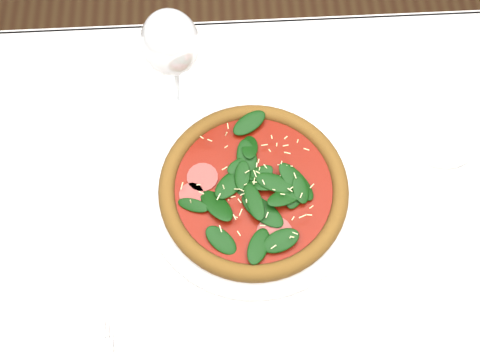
{
  "coord_description": "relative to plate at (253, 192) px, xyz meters",
  "views": [
    {
      "loc": [
        -0.07,
        -0.32,
        1.59
      ],
      "look_at": [
        -0.05,
        0.05,
        0.77
      ],
      "focal_mm": 40.0,
      "sensor_mm": 36.0,
      "label": 1
    }
  ],
  "objects": [
    {
      "name": "saucer_far",
      "position": [
        0.34,
        0.09,
        -0.0
      ],
      "size": [
        0.13,
        0.13,
        0.01
      ],
      "color": "silver",
      "rests_on": "dining_table"
    },
    {
      "name": "ground",
      "position": [
        0.03,
        -0.03,
        -0.76
      ],
      "size": [
        6.0,
        6.0,
        0.0
      ],
      "primitive_type": "plane",
      "color": "brown",
      "rests_on": "ground"
    },
    {
      "name": "plate",
      "position": [
        0.0,
        0.0,
        0.0
      ],
      "size": [
        0.37,
        0.37,
        0.02
      ],
      "color": "silver",
      "rests_on": "dining_table"
    },
    {
      "name": "fork",
      "position": [
        -0.23,
        -0.26,
        0.01
      ],
      "size": [
        0.02,
        0.14,
        0.0
      ],
      "rotation": [
        0.0,
        0.0,
        0.04
      ],
      "color": "silver",
      "rests_on": "napkin"
    },
    {
      "name": "dining_table",
      "position": [
        0.03,
        -0.03,
        -0.11
      ],
      "size": [
        1.21,
        0.81,
        0.75
      ],
      "color": "white",
      "rests_on": "ground"
    },
    {
      "name": "pizza",
      "position": [
        0.0,
        -0.0,
        0.02
      ],
      "size": [
        0.33,
        0.33,
        0.04
      ],
      "rotation": [
        0.0,
        0.0,
        0.04
      ],
      "color": "brown",
      "rests_on": "plate"
    },
    {
      "name": "wine_glass",
      "position": [
        -0.12,
        0.19,
        0.15
      ],
      "size": [
        0.09,
        0.09,
        0.22
      ],
      "color": "white",
      "rests_on": "dining_table"
    }
  ]
}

